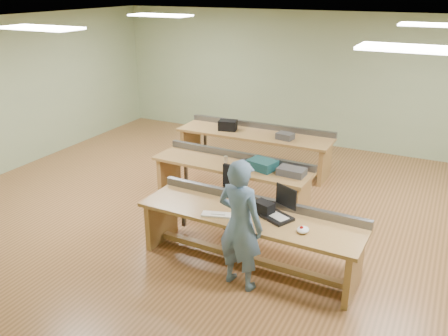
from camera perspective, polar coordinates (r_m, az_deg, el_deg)
The scene contains 22 objects.
floor at distance 7.97m, azimuth 2.46°, elevation -5.15°, with size 10.00×10.00×0.00m, color #99643A.
ceiling at distance 7.15m, azimuth 2.86°, elevation 16.88°, with size 10.00×10.00×0.00m, color silver.
wall_back at distance 11.10m, azimuth 11.21°, elevation 10.34°, with size 10.00×0.04×3.00m, color #98AC82.
wall_front at distance 4.35m, azimuth -19.59°, elevation -8.37°, with size 10.00×0.04×3.00m, color #98AC82.
wall_left at distance 10.43m, azimuth -23.62°, elevation 8.25°, with size 0.04×8.00×3.00m, color #98AC82.
fluor_panels at distance 7.15m, azimuth 2.85°, elevation 16.64°, with size 6.20×3.50×0.03m.
workbench_front at distance 6.31m, azimuth 3.15°, elevation -7.06°, with size 3.02×0.88×0.86m.
workbench_mid at distance 7.97m, azimuth 0.96°, elevation -0.77°, with size 2.75×0.82×0.86m.
workbench_back at distance 9.61m, azimuth 3.73°, elevation 3.20°, with size 3.14×0.88×0.86m.
person at distance 5.75m, azimuth 1.96°, elevation -6.84°, with size 0.61×0.40×1.69m, color slate.
laptop_base at distance 6.11m, azimuth 6.45°, elevation -5.95°, with size 0.35×0.29×0.04m, color black.
laptop_screen at distance 6.09m, azimuth 7.49°, elevation -3.42°, with size 0.35×0.02×0.28m, color black.
keyboard at distance 6.16m, azimuth -0.72°, elevation -5.65°, with size 0.42×0.14×0.02m, color silver.
trackball_mouse at distance 5.84m, azimuth 9.49°, elevation -7.34°, with size 0.14×0.17×0.07m, color white.
camera_bag at distance 6.18m, azimuth 4.83°, elevation -4.84°, with size 0.26×0.16×0.17m, color black.
task_chair at distance 7.48m, azimuth 0.54°, elevation -4.20°, with size 0.56×0.56×0.90m.
parts_bin_teal at distance 7.66m, azimuth 4.62°, elevation 0.40°, with size 0.43×0.33×0.15m, color #143D42.
parts_bin_grey at distance 7.48m, azimuth 8.14°, elevation -0.43°, with size 0.43×0.27×0.12m, color #39393C.
mug at distance 7.86m, azimuth 2.68°, elevation 0.76°, with size 0.11×0.11×0.09m, color #39393C.
drinks_can at distance 7.90m, azimuth 0.21°, elevation 1.03°, with size 0.07×0.07×0.12m, color #BABABE.
storage_box_back at distance 9.68m, azimuth 0.46°, elevation 5.17°, with size 0.36×0.25×0.20m, color black.
tray_back at distance 9.18m, azimuth 7.36°, elevation 3.82°, with size 0.31×0.23×0.12m, color #39393C.
Camera 1 is at (2.87, -6.52, 3.57)m, focal length 38.00 mm.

